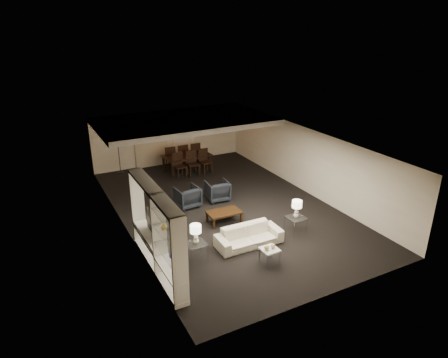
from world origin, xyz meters
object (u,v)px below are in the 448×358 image
at_px(side_table_right, 295,225).
at_px(television, 150,225).
at_px(floor_speaker, 165,227).
at_px(chair_nr, 206,162).
at_px(sofa, 249,236).
at_px(pendant_light, 192,132).
at_px(armchair_left, 187,197).
at_px(chair_fl, 169,157).
at_px(dining_table, 187,163).
at_px(armchair_right, 217,191).
at_px(chair_nm, 193,164).
at_px(table_lamp_left, 196,234).
at_px(side_table_left, 196,251).
at_px(chair_nl, 180,166).
at_px(marble_table, 269,256).
at_px(chair_fr, 194,153).
at_px(vase_blue, 173,255).
at_px(coffee_table, 224,217).
at_px(vase_amber, 164,226).
at_px(table_lamp_right, 297,209).
at_px(chair_fm, 182,155).
at_px(floor_lamp, 119,152).

distance_m(side_table_right, television, 4.58).
distance_m(floor_speaker, chair_nr, 6.08).
bearing_deg(sofa, pendant_light, 83.34).
xyz_separation_m(armchair_left, chair_fl, (0.80, 4.02, 0.16)).
bearing_deg(pendant_light, dining_table, 91.00).
xyz_separation_m(armchair_right, chair_nm, (0.20, 2.72, 0.16)).
distance_m(armchair_right, side_table_right, 3.48).
xyz_separation_m(floor_speaker, dining_table, (3.00, 5.54, -0.24)).
distance_m(table_lamp_left, chair_fl, 7.57).
bearing_deg(side_table_left, side_table_right, 0.00).
bearing_deg(chair_nl, marble_table, -97.77).
height_order(pendant_light, armchair_left, pendant_light).
distance_m(table_lamp_left, chair_fr, 7.95).
bearing_deg(chair_fl, side_table_right, 105.47).
relative_size(television, vase_blue, 5.94).
bearing_deg(television, dining_table, -30.41).
relative_size(coffee_table, chair_nm, 1.03).
height_order(armchair_left, table_lamp_left, table_lamp_left).
distance_m(side_table_left, vase_amber, 1.90).
relative_size(armchair_right, vase_amber, 4.98).
height_order(table_lamp_right, marble_table, table_lamp_right).
bearing_deg(chair_nm, table_lamp_right, -78.84).
height_order(vase_amber, chair_fr, vase_amber).
relative_size(armchair_left, table_lamp_left, 1.44).
distance_m(marble_table, chair_nl, 7.13).
bearing_deg(floor_speaker, armchair_left, 63.39).
bearing_deg(vase_blue, sofa, 23.18).
distance_m(table_lamp_right, chair_fm, 7.38).
relative_size(sofa, floor_speaker, 1.67).
distance_m(vase_amber, chair_nl, 7.42).
height_order(armchair_left, side_table_right, armchair_left).
bearing_deg(sofa, table_lamp_right, 0.88).
height_order(sofa, side_table_left, sofa).
bearing_deg(chair_fl, floor_lamp, -8.52).
relative_size(side_table_left, chair_nm, 0.52).
distance_m(floor_speaker, chair_fl, 6.64).
bearing_deg(chair_fl, dining_table, 136.57).
height_order(side_table_right, floor_speaker, floor_speaker).
distance_m(sofa, side_table_left, 1.70).
bearing_deg(television, coffee_table, -70.00).
height_order(table_lamp_left, vase_amber, vase_amber).
xyz_separation_m(table_lamp_right, dining_table, (-0.90, 6.67, -0.44)).
height_order(dining_table, chair_fm, chair_fm).
bearing_deg(sofa, vase_amber, -165.53).
distance_m(vase_amber, dining_table, 8.28).
relative_size(side_table_left, vase_amber, 3.34).
distance_m(table_lamp_left, chair_fm, 7.74).
relative_size(sofa, chair_fm, 1.88).
relative_size(sofa, marble_table, 4.37).
bearing_deg(chair_fr, chair_fl, 0.58).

